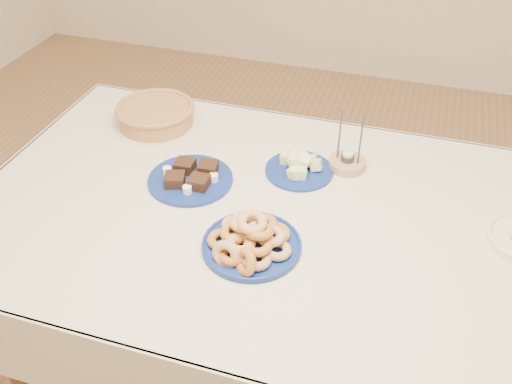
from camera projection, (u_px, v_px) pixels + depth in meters
The scene contains 7 objects.
ground at pixel (260, 366), 2.11m from camera, with size 5.00×5.00×0.00m, color olive.
dining_table at pixel (261, 236), 1.71m from camera, with size 1.71×1.11×0.75m.
donut_platter at pixel (251, 241), 1.50m from camera, with size 0.34×0.34×0.12m.
melon_plate at pixel (299, 166), 1.78m from camera, with size 0.24×0.24×0.08m.
brownie_plate at pixel (191, 178), 1.74m from camera, with size 0.32×0.32×0.05m.
wicker_basket at pixel (156, 114), 2.00m from camera, with size 0.36×0.36×0.07m.
candle_holder at pixel (347, 162), 1.80m from camera, with size 0.14×0.14×0.20m.
Camera 1 is at (0.37, -1.22, 1.80)m, focal length 40.00 mm.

